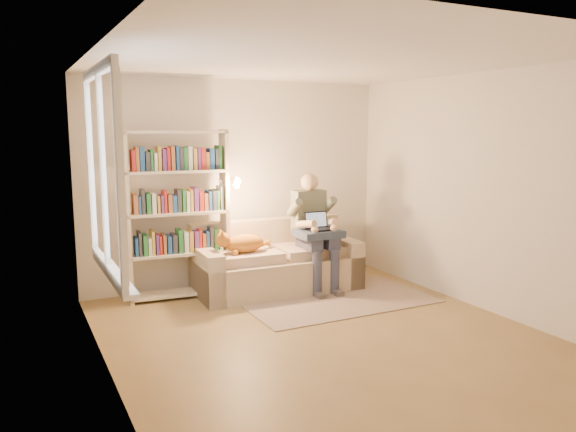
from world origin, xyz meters
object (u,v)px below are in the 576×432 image
cat (242,243)px  laptop (318,225)px  sofa (275,265)px  bookshelf (178,206)px  person (313,225)px

cat → laptop: laptop is taller
sofa → laptop: (0.44, -0.30, 0.52)m
cat → bookshelf: 0.86m
person → cat: size_ratio=1.95×
cat → bookshelf: bookshelf is taller
person → laptop: bearing=-91.6°
person → cat: (-0.94, 0.06, -0.15)m
sofa → cat: 0.61m
cat → person: bearing=-1.5°
sofa → laptop: 0.74m
sofa → bookshelf: size_ratio=1.03×
sofa → person: size_ratio=1.41×
laptop → bookshelf: (-1.59, 0.52, 0.27)m
cat → bookshelf: bearing=155.9°
person → cat: 0.95m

